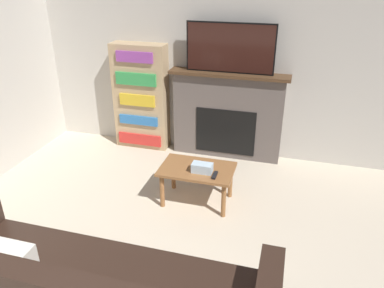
# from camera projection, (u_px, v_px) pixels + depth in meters

# --- Properties ---
(wall_back) EXTENTS (6.06, 0.06, 2.70)m
(wall_back) POSITION_uv_depth(u_px,v_px,m) (223.00, 57.00, 4.89)
(wall_back) COLOR beige
(wall_back) RESTS_ON ground_plane
(fireplace) EXTENTS (1.57, 0.28, 1.19)m
(fireplace) POSITION_uv_depth(u_px,v_px,m) (227.00, 115.00, 5.06)
(fireplace) COLOR #605651
(fireplace) RESTS_ON ground_plane
(tv) EXTENTS (1.13, 0.03, 0.62)m
(tv) POSITION_uv_depth(u_px,v_px,m) (230.00, 48.00, 4.65)
(tv) COLOR black
(tv) RESTS_ON fireplace
(coffee_table) EXTENTS (0.81, 0.51, 0.43)m
(coffee_table) POSITION_uv_depth(u_px,v_px,m) (197.00, 173.00, 4.12)
(coffee_table) COLOR brown
(coffee_table) RESTS_ON ground_plane
(tissue_box) EXTENTS (0.22, 0.12, 0.10)m
(tissue_box) POSITION_uv_depth(u_px,v_px,m) (202.00, 168.00, 3.99)
(tissue_box) COLOR silver
(tissue_box) RESTS_ON coffee_table
(remote_control) EXTENTS (0.04, 0.15, 0.02)m
(remote_control) POSITION_uv_depth(u_px,v_px,m) (215.00, 175.00, 3.93)
(remote_control) COLOR black
(remote_control) RESTS_ON coffee_table
(bookshelf) EXTENTS (0.76, 0.29, 1.49)m
(bookshelf) POSITION_uv_depth(u_px,v_px,m) (141.00, 97.00, 5.28)
(bookshelf) COLOR tan
(bookshelf) RESTS_ON ground_plane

